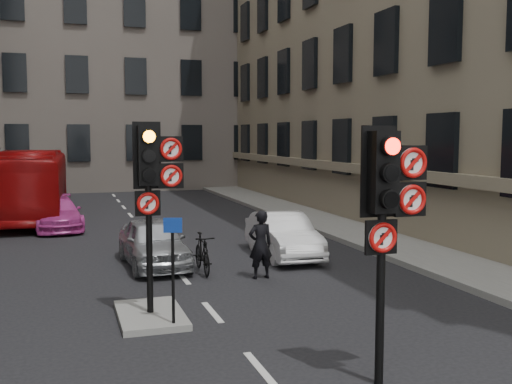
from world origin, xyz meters
TOP-DOWN VIEW (x-y plane):
  - pavement_right at (7.20, 12.00)m, footprint 3.00×50.00m
  - centre_island at (-1.20, 5.00)m, footprint 1.20×2.00m
  - building_far at (0.00, 38.00)m, footprint 30.00×14.00m
  - signal_near at (1.49, 0.99)m, footprint 0.91×0.40m
  - signal_far at (-1.11, 4.99)m, footprint 0.91×0.40m
  - car_silver at (-0.49, 9.55)m, footprint 1.69×3.80m
  - car_white at (3.20, 9.65)m, footprint 1.47×3.81m
  - car_pink at (-2.98, 16.88)m, footprint 2.00×4.15m
  - bus_red at (-3.93, 20.38)m, footprint 2.66×10.24m
  - motorcycle at (0.56, 8.37)m, footprint 0.51×1.68m
  - motorcyclist at (1.77, 7.37)m, footprint 0.63×0.44m
  - info_sign at (-0.90, 4.18)m, footprint 0.32×0.13m

SIDE VIEW (x-z plane):
  - centre_island at x=-1.20m, z-range 0.00..0.12m
  - pavement_right at x=7.20m, z-range 0.00..0.16m
  - motorcycle at x=0.56m, z-range 0.00..1.00m
  - car_pink at x=-2.98m, z-range 0.00..1.17m
  - car_white at x=3.20m, z-range 0.00..1.24m
  - car_silver at x=-0.49m, z-range 0.00..1.27m
  - motorcyclist at x=1.77m, z-range 0.00..1.65m
  - info_sign at x=-0.90m, z-range 0.40..2.29m
  - bus_red at x=-3.93m, z-range 0.00..2.83m
  - signal_near at x=1.49m, z-range 0.79..4.37m
  - signal_far at x=-1.11m, z-range 0.91..4.49m
  - building_far at x=0.00m, z-range 0.00..20.00m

